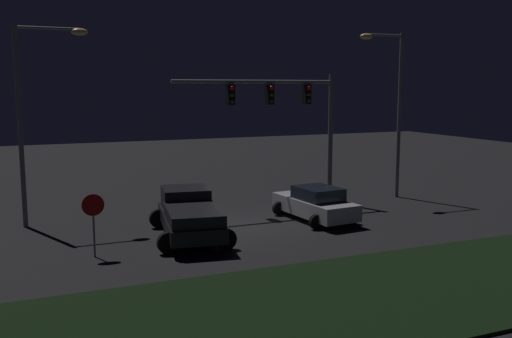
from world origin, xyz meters
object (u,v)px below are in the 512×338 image
object	(u,v)px
traffic_signal_gantry	(287,107)
street_lamp_left	(34,100)
stop_sign	(93,213)
pickup_truck	(189,212)
car_sedan	(315,204)
street_lamp_right	(392,96)

from	to	relation	value
traffic_signal_gantry	street_lamp_left	world-z (taller)	street_lamp_left
stop_sign	pickup_truck	bearing A→B (deg)	19.04
car_sedan	traffic_signal_gantry	xyz separation A→B (m)	(0.20, 3.27, 4.16)
pickup_truck	street_lamp_right	world-z (taller)	street_lamp_right
street_lamp_left	street_lamp_right	size ratio (longest dim) A/B	0.97
street_lamp_left	street_lamp_right	xyz separation A→B (m)	(17.39, -0.69, 0.09)
pickup_truck	car_sedan	bearing A→B (deg)	-75.44
car_sedan	pickup_truck	bearing A→B (deg)	90.30
pickup_truck	street_lamp_left	world-z (taller)	street_lamp_left
car_sedan	stop_sign	xyz separation A→B (m)	(-9.75, -1.91, 0.82)
pickup_truck	car_sedan	world-z (taller)	pickup_truck
pickup_truck	traffic_signal_gantry	xyz separation A→B (m)	(6.17, 3.87, 3.90)
pickup_truck	traffic_signal_gantry	size ratio (longest dim) A/B	0.68
street_lamp_left	stop_sign	size ratio (longest dim) A/B	3.76
traffic_signal_gantry	street_lamp_left	size ratio (longest dim) A/B	0.99
pickup_truck	street_lamp_right	bearing A→B (deg)	-64.59
pickup_truck	street_lamp_left	distance (m)	8.06
car_sedan	traffic_signal_gantry	size ratio (longest dim) A/B	0.55
traffic_signal_gantry	street_lamp_right	xyz separation A→B (m)	(5.94, -0.26, 0.49)
car_sedan	traffic_signal_gantry	distance (m)	5.29
street_lamp_right	traffic_signal_gantry	bearing A→B (deg)	177.52
car_sedan	stop_sign	world-z (taller)	stop_sign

